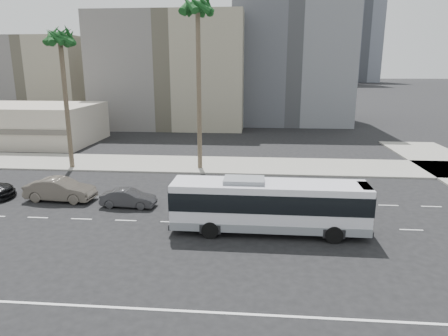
# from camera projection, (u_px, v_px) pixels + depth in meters

# --- Properties ---
(ground) EXTENTS (700.00, 700.00, 0.00)m
(ground) POSITION_uv_depth(u_px,v_px,m) (217.00, 224.00, 25.44)
(ground) COLOR black
(ground) RESTS_ON ground
(sidewalk_north) EXTENTS (120.00, 7.00, 0.15)m
(sidewalk_north) POSITION_uv_depth(u_px,v_px,m) (233.00, 165.00, 40.39)
(sidewalk_north) COLOR gray
(sidewalk_north) RESTS_ON ground
(commercial_low) EXTENTS (22.00, 12.16, 5.00)m
(commercial_low) POSITION_uv_depth(u_px,v_px,m) (11.00, 124.00, 52.43)
(commercial_low) COLOR #B8AE9C
(commercial_low) RESTS_ON ground
(midrise_beige_west) EXTENTS (24.00, 18.00, 18.00)m
(midrise_beige_west) POSITION_uv_depth(u_px,v_px,m) (174.00, 72.00, 67.69)
(midrise_beige_west) COLOR slate
(midrise_beige_west) RESTS_ON ground
(midrise_gray_center) EXTENTS (20.00, 20.00, 26.00)m
(midrise_gray_center) POSITION_uv_depth(u_px,v_px,m) (290.00, 49.00, 71.80)
(midrise_gray_center) COLOR #54575E
(midrise_gray_center) RESTS_ON ground
(midrise_beige_far) EXTENTS (18.00, 16.00, 15.00)m
(midrise_beige_far) POSITION_uv_depth(u_px,v_px,m) (44.00, 79.00, 75.06)
(midrise_beige_far) COLOR slate
(midrise_beige_far) RESTS_ON ground
(civic_tower) EXTENTS (42.00, 42.00, 129.00)m
(civic_tower) POSITION_uv_depth(u_px,v_px,m) (253.00, 21.00, 257.50)
(civic_tower) COLOR #B8AF9F
(civic_tower) RESTS_ON ground
(highrise_right) EXTENTS (26.00, 26.00, 70.00)m
(highrise_right) POSITION_uv_depth(u_px,v_px,m) (332.00, 23.00, 235.21)
(highrise_right) COLOR #535864
(highrise_right) RESTS_ON ground
(highrise_far) EXTENTS (22.00, 22.00, 60.00)m
(highrise_far) POSITION_uv_depth(u_px,v_px,m) (362.00, 36.00, 263.32)
(highrise_far) COLOR #535864
(highrise_far) RESTS_ON ground
(city_bus) EXTENTS (11.66, 2.85, 3.34)m
(city_bus) POSITION_uv_depth(u_px,v_px,m) (269.00, 204.00, 23.76)
(city_bus) COLOR silver
(city_bus) RESTS_ON ground
(car_a) EXTENTS (1.58, 3.98, 1.29)m
(car_a) POSITION_uv_depth(u_px,v_px,m) (128.00, 198.00, 28.41)
(car_a) COLOR #303032
(car_a) RESTS_ON ground
(car_b) EXTENTS (2.12, 5.24, 1.69)m
(car_b) POSITION_uv_depth(u_px,v_px,m) (60.00, 190.00, 29.70)
(car_b) COLOR #5A5349
(car_b) RESTS_ON ground
(palm_near) EXTENTS (4.79, 4.79, 16.14)m
(palm_near) POSITION_uv_depth(u_px,v_px,m) (198.00, 11.00, 35.49)
(palm_near) COLOR brown
(palm_near) RESTS_ON ground
(palm_mid) EXTENTS (4.34, 4.34, 13.43)m
(palm_mid) POSITION_uv_depth(u_px,v_px,m) (60.00, 41.00, 36.41)
(palm_mid) COLOR brown
(palm_mid) RESTS_ON ground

